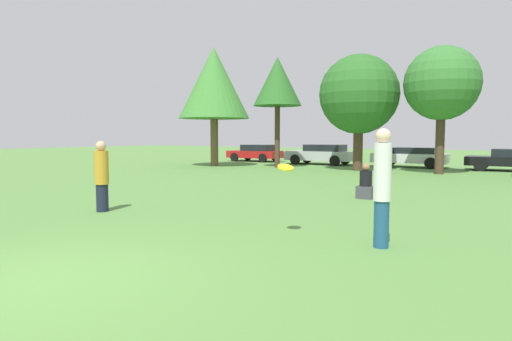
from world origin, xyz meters
name	(u,v)px	position (x,y,z in m)	size (l,w,h in m)	color
ground_plane	(37,283)	(0.00, 0.00, 0.00)	(120.00, 120.00, 0.00)	#54843D
person_thrower	(102,176)	(-3.66, 3.79, 0.87)	(0.34, 0.34, 1.72)	#191E33
person_catcher	(382,186)	(3.07, 4.07, 1.03)	(0.29, 0.29, 1.96)	navy
frisbee	(285,167)	(1.35, 3.92, 1.27)	(0.31, 0.29, 0.16)	yellow
bystander_sitting	(366,184)	(0.99, 9.42, 0.42)	(0.48, 0.40, 1.04)	#3F3F47
tree_0	(214,83)	(-11.55, 18.08, 5.05)	(4.31, 4.31, 7.23)	brown
tree_1	(277,82)	(-7.58, 18.96, 4.94)	(2.79, 2.79, 6.38)	#473323
tree_2	(359,95)	(-2.85, 19.39, 4.01)	(4.18, 4.18, 6.12)	#473323
tree_3	(442,84)	(1.21, 19.48, 4.32)	(3.53, 3.53, 6.12)	#473323
parked_car_red	(256,153)	(-12.06, 23.58, 0.64)	(3.94, 2.08, 1.22)	red
parked_car_silver	(321,154)	(-6.59, 22.98, 0.69)	(4.44, 2.13, 1.29)	#B2B2B7
parked_car_white	(411,157)	(-1.08, 23.48, 0.63)	(4.29, 2.00, 1.17)	silver
parked_car_black	(512,159)	(4.07, 23.38, 0.63)	(4.24, 2.18, 1.17)	black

